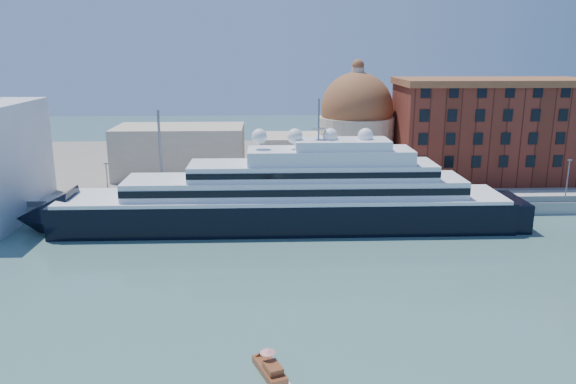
{
  "coord_description": "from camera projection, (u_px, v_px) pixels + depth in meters",
  "views": [
    {
      "loc": [
        0.62,
        -74.76,
        31.86
      ],
      "look_at": [
        4.17,
        18.0,
        8.01
      ],
      "focal_mm": 35.0,
      "sensor_mm": 36.0,
      "label": 1
    }
  ],
  "objects": [
    {
      "name": "church",
      "position": [
        291.0,
        139.0,
        133.64
      ],
      "size": [
        66.0,
        18.0,
        25.5
      ],
      "color": "beige",
      "rests_on": "land"
    },
    {
      "name": "water_taxi",
      "position": [
        270.0,
        368.0,
        56.38
      ],
      "size": [
        3.68,
        5.74,
        2.59
      ],
      "rotation": [
        0.0,
        0.0,
        0.37
      ],
      "color": "brown",
      "rests_on": "ground"
    },
    {
      "name": "ground",
      "position": [
        264.0,
        278.0,
        80.25
      ],
      "size": [
        400.0,
        400.0,
        0.0
      ],
      "primitive_type": "plane",
      "color": "#335953",
      "rests_on": "ground"
    },
    {
      "name": "superyacht",
      "position": [
        269.0,
        203.0,
        101.37
      ],
      "size": [
        91.6,
        12.7,
        27.38
      ],
      "color": "black",
      "rests_on": "ground"
    },
    {
      "name": "quay_fence",
      "position": [
        264.0,
        202.0,
        108.04
      ],
      "size": [
        180.0,
        0.1,
        1.2
      ],
      "primitive_type": "cube",
      "color": "slate",
      "rests_on": "quay"
    },
    {
      "name": "warehouse",
      "position": [
        490.0,
        129.0,
        129.08
      ],
      "size": [
        43.0,
        19.0,
        23.25
      ],
      "color": "maroon",
      "rests_on": "land"
    },
    {
      "name": "land",
      "position": [
        265.0,
        165.0,
        152.59
      ],
      "size": [
        260.0,
        72.0,
        2.0
      ],
      "primitive_type": "cube",
      "color": "slate",
      "rests_on": "ground"
    },
    {
      "name": "quay",
      "position": [
        264.0,
        205.0,
        112.85
      ],
      "size": [
        180.0,
        10.0,
        2.5
      ],
      "primitive_type": "cube",
      "color": "gray",
      "rests_on": "ground"
    },
    {
      "name": "lamp_posts",
      "position": [
        198.0,
        165.0,
        108.57
      ],
      "size": [
        120.8,
        2.4,
        18.0
      ],
      "color": "slate",
      "rests_on": "quay"
    }
  ]
}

